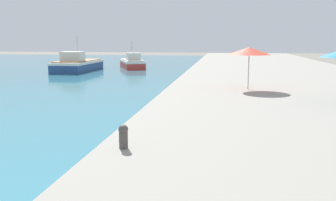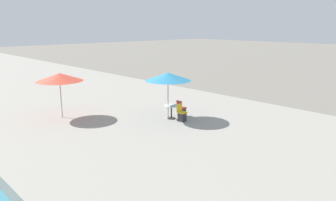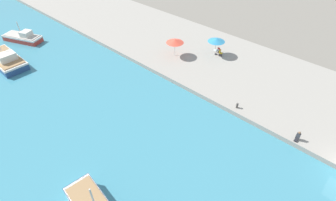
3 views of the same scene
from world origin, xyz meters
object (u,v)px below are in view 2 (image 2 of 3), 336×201
at_px(cafe_table, 171,109).
at_px(cafe_chair_right, 182,115).
at_px(cafe_umbrella_pink, 168,77).
at_px(cafe_umbrella_white, 59,77).
at_px(cafe_chair_left, 181,111).

xyz_separation_m(cafe_table, cafe_chair_right, (0.07, -0.72, -0.21)).
height_order(cafe_umbrella_pink, cafe_umbrella_white, cafe_umbrella_pink).
bearing_deg(cafe_chair_left, cafe_umbrella_white, -127.63).
bearing_deg(cafe_chair_left, cafe_umbrella_pink, -99.44).
relative_size(cafe_umbrella_white, cafe_chair_right, 2.73).
bearing_deg(cafe_umbrella_pink, cafe_umbrella_white, 134.37).
bearing_deg(cafe_chair_right, cafe_umbrella_white, -55.07).
height_order(cafe_umbrella_pink, cafe_chair_left, cafe_umbrella_pink).
distance_m(cafe_table, cafe_chair_left, 0.75).
bearing_deg(cafe_umbrella_pink, cafe_chair_right, -78.44).
bearing_deg(cafe_table, cafe_chair_right, -84.74).
height_order(cafe_umbrella_pink, cafe_chair_right, cafe_umbrella_pink).
bearing_deg(cafe_umbrella_white, cafe_table, -45.86).
relative_size(cafe_chair_left, cafe_chair_right, 1.00).
height_order(cafe_table, cafe_chair_left, cafe_chair_left).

